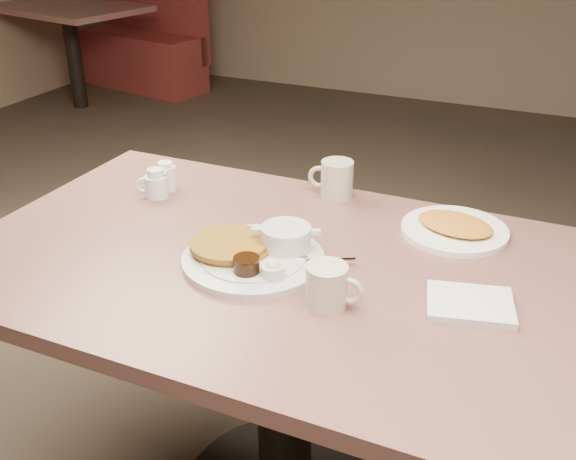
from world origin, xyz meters
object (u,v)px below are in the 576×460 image
at_px(diner_table, 285,323).
at_px(creamer_left, 156,184).
at_px(coffee_mug_far, 336,179).
at_px(creamer_right, 166,177).
at_px(hash_plate, 455,228).
at_px(coffee_mug_near, 328,286).
at_px(main_plate, 256,251).
at_px(booth_back_left, 139,38).

relative_size(diner_table, creamer_left, 17.07).
relative_size(coffee_mug_far, creamer_right, 1.44).
bearing_deg(hash_plate, coffee_mug_near, -111.53).
relative_size(diner_table, creamer_right, 16.60).
relative_size(coffee_mug_far, hash_plate, 0.41).
bearing_deg(main_plate, hash_plate, 39.68).
bearing_deg(booth_back_left, main_plate, -50.75).
bearing_deg(creamer_left, hash_plate, 8.32).
xyz_separation_m(diner_table, main_plate, (-0.06, -0.02, 0.19)).
bearing_deg(creamer_right, coffee_mug_near, -30.33).
bearing_deg(booth_back_left, coffee_mug_far, -46.77).
xyz_separation_m(coffee_mug_far, creamer_left, (-0.44, -0.20, -0.01)).
bearing_deg(booth_back_left, creamer_right, -52.99).
distance_m(diner_table, booth_back_left, 4.42).
bearing_deg(creamer_left, diner_table, -21.38).
bearing_deg(coffee_mug_far, booth_back_left, 133.23).
height_order(diner_table, creamer_right, creamer_right).
xyz_separation_m(coffee_mug_far, hash_plate, (0.34, -0.09, -0.04)).
distance_m(diner_table, coffee_mug_near, 0.29).
distance_m(hash_plate, booth_back_left, 4.43).
height_order(main_plate, creamer_left, creamer_left).
height_order(main_plate, coffee_mug_near, coffee_mug_near).
bearing_deg(creamer_right, coffee_mug_far, 18.51).
height_order(coffee_mug_near, creamer_left, coffee_mug_near).
bearing_deg(diner_table, creamer_left, 158.62).
bearing_deg(diner_table, creamer_right, 153.21).
relative_size(coffee_mug_far, booth_back_left, 0.09).
bearing_deg(creamer_left, coffee_mug_near, -26.58).
distance_m(diner_table, hash_plate, 0.47).
relative_size(creamer_right, booth_back_left, 0.06).
xyz_separation_m(diner_table, coffee_mug_near, (0.15, -0.13, 0.22)).
xyz_separation_m(creamer_left, hash_plate, (0.78, 0.11, -0.02)).
bearing_deg(creamer_left, creamer_right, 94.70).
height_order(diner_table, coffee_mug_far, coffee_mug_far).
xyz_separation_m(main_plate, coffee_mug_near, (0.21, -0.11, 0.02)).
height_order(creamer_right, hash_plate, creamer_right).
bearing_deg(hash_plate, main_plate, -140.32).
xyz_separation_m(diner_table, creamer_right, (-0.47, 0.24, 0.21)).
height_order(coffee_mug_near, booth_back_left, booth_back_left).
bearing_deg(diner_table, main_plate, -161.95).
bearing_deg(hash_plate, diner_table, -137.25).
height_order(coffee_mug_far, creamer_left, coffee_mug_far).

